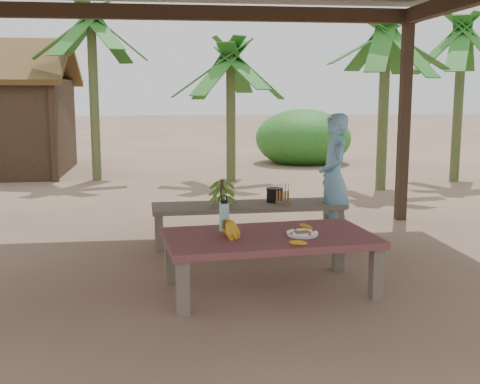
{
  "coord_description": "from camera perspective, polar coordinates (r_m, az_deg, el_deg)",
  "views": [
    {
      "loc": [
        -0.42,
        -5.45,
        1.73
      ],
      "look_at": [
        0.29,
        0.07,
        0.8
      ],
      "focal_mm": 45.0,
      "sensor_mm": 36.0,
      "label": 1
    }
  ],
  "objects": [
    {
      "name": "cooking_pot",
      "position": [
        7.07,
        3.29,
        -0.32
      ],
      "size": [
        0.19,
        0.19,
        0.16
      ],
      "primitive_type": "cylinder",
      "color": "black",
      "rests_on": "bench"
    },
    {
      "name": "ripe_banana_bunch",
      "position": [
        5.13,
        -1.51,
        -3.45
      ],
      "size": [
        0.31,
        0.28,
        0.16
      ],
      "primitive_type": null,
      "rotation": [
        0.0,
        0.0,
        0.2
      ],
      "color": "gold",
      "rests_on": "work_table"
    },
    {
      "name": "banana_plant_far",
      "position": [
        12.43,
        20.28,
        12.93
      ],
      "size": [
        1.8,
        1.8,
        3.09
      ],
      "color": "#596638",
      "rests_on": "ground"
    },
    {
      "name": "woman",
      "position": [
        7.06,
        8.88,
        1.35
      ],
      "size": [
        0.38,
        0.56,
        1.49
      ],
      "primitive_type": "imported",
      "rotation": [
        0.0,
        0.0,
        -1.62
      ],
      "color": "#74B1DC",
      "rests_on": "ground"
    },
    {
      "name": "green_banana_stalk",
      "position": [
        6.87,
        -1.69,
        0.05
      ],
      "size": [
        0.28,
        0.28,
        0.31
      ],
      "primitive_type": null,
      "rotation": [
        0.0,
        0.0,
        0.04
      ],
      "color": "#598C2D",
      "rests_on": "bench"
    },
    {
      "name": "ground",
      "position": [
        5.73,
        -2.84,
        -8.1
      ],
      "size": [
        80.0,
        80.0,
        0.0
      ],
      "primitive_type": "plane",
      "color": "brown",
      "rests_on": "ground"
    },
    {
      "name": "plate",
      "position": [
        5.23,
        5.94,
        -3.97
      ],
      "size": [
        0.27,
        0.27,
        0.04
      ],
      "color": "white",
      "rests_on": "work_table"
    },
    {
      "name": "loose_banana_front",
      "position": [
        4.9,
        5.54,
        -4.82
      ],
      "size": [
        0.16,
        0.07,
        0.04
      ],
      "primitive_type": "ellipsoid",
      "rotation": [
        0.0,
        0.0,
        1.72
      ],
      "color": "gold",
      "rests_on": "work_table"
    },
    {
      "name": "banana_plant_ne",
      "position": [
        10.94,
        13.66,
        13.31
      ],
      "size": [
        1.8,
        1.8,
        3.0
      ],
      "color": "#596638",
      "rests_on": "ground"
    },
    {
      "name": "work_table",
      "position": [
        5.27,
        2.8,
        -4.75
      ],
      "size": [
        1.89,
        1.17,
        0.5
      ],
      "rotation": [
        0.0,
        0.0,
        0.1
      ],
      "color": "brown",
      "rests_on": "ground"
    },
    {
      "name": "water_flask",
      "position": [
        5.37,
        -1.5,
        -2.27
      ],
      "size": [
        0.09,
        0.09,
        0.32
      ],
      "color": "#3FC1C6",
      "rests_on": "work_table"
    },
    {
      "name": "loose_banana_side",
      "position": [
        5.5,
        6.26,
        -3.27
      ],
      "size": [
        0.14,
        0.13,
        0.04
      ],
      "primitive_type": "ellipsoid",
      "rotation": [
        0.0,
        0.0,
        0.85
      ],
      "color": "gold",
      "rests_on": "work_table"
    },
    {
      "name": "skewer_rack",
      "position": [
        6.95,
        4.05,
        -0.15
      ],
      "size": [
        0.18,
        0.09,
        0.24
      ],
      "primitive_type": null,
      "rotation": [
        0.0,
        0.0,
        0.04
      ],
      "color": "#A57F47",
      "rests_on": "bench"
    },
    {
      "name": "bench",
      "position": [
        6.95,
        0.77,
        -1.59
      ],
      "size": [
        2.22,
        0.68,
        0.45
      ],
      "rotation": [
        0.0,
        0.0,
        0.04
      ],
      "color": "brown",
      "rests_on": "ground"
    },
    {
      "name": "banana_plant_n",
      "position": [
        11.64,
        -0.88,
        11.54
      ],
      "size": [
        1.8,
        1.8,
        2.62
      ],
      "color": "#596638",
      "rests_on": "ground"
    },
    {
      "name": "banana_plant_nw",
      "position": [
        12.2,
        -13.91,
        14.53
      ],
      "size": [
        1.8,
        1.8,
        3.36
      ],
      "color": "#596638",
      "rests_on": "ground"
    }
  ]
}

